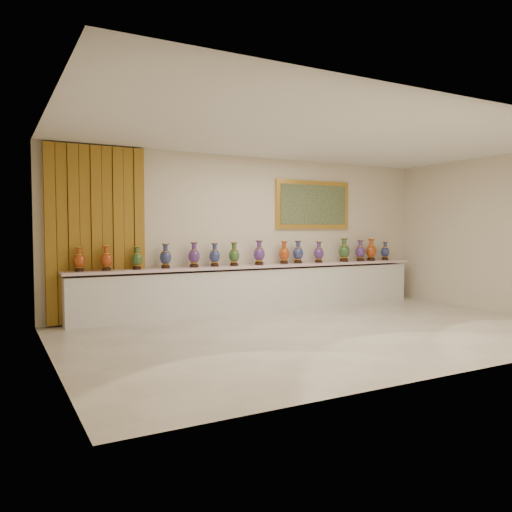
# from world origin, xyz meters

# --- Properties ---
(ground) EXTENTS (8.00, 8.00, 0.00)m
(ground) POSITION_xyz_m (0.00, 0.00, 0.00)
(ground) COLOR beige
(ground) RESTS_ON ground
(room) EXTENTS (8.00, 8.00, 8.00)m
(room) POSITION_xyz_m (-2.32, 2.44, 1.60)
(room) COLOR beige
(room) RESTS_ON ground
(counter) EXTENTS (7.28, 0.48, 0.90)m
(counter) POSITION_xyz_m (0.00, 2.27, 0.44)
(counter) COLOR white
(counter) RESTS_ON ground
(vase_0) EXTENTS (0.22, 0.22, 0.40)m
(vase_0) POSITION_xyz_m (-3.34, 2.27, 1.08)
(vase_0) COLOR black
(vase_0) RESTS_ON counter
(vase_1) EXTENTS (0.24, 0.24, 0.42)m
(vase_1) POSITION_xyz_m (-2.91, 2.23, 1.09)
(vase_1) COLOR black
(vase_1) RESTS_ON counter
(vase_2) EXTENTS (0.23, 0.23, 0.40)m
(vase_2) POSITION_xyz_m (-2.40, 2.26, 1.08)
(vase_2) COLOR black
(vase_2) RESTS_ON counter
(vase_3) EXTENTS (0.20, 0.20, 0.44)m
(vase_3) POSITION_xyz_m (-1.88, 2.28, 1.10)
(vase_3) COLOR black
(vase_3) RESTS_ON counter
(vase_4) EXTENTS (0.26, 0.26, 0.46)m
(vase_4) POSITION_xyz_m (-1.36, 2.26, 1.10)
(vase_4) COLOR black
(vase_4) RESTS_ON counter
(vase_5) EXTENTS (0.26, 0.26, 0.43)m
(vase_5) POSITION_xyz_m (-0.95, 2.27, 1.09)
(vase_5) COLOR black
(vase_5) RESTS_ON counter
(vase_6) EXTENTS (0.27, 0.27, 0.44)m
(vase_6) POSITION_xyz_m (-0.57, 2.23, 1.10)
(vase_6) COLOR black
(vase_6) RESTS_ON counter
(vase_7) EXTENTS (0.26, 0.26, 0.48)m
(vase_7) POSITION_xyz_m (-0.03, 2.23, 1.11)
(vase_7) COLOR black
(vase_7) RESTS_ON counter
(vase_8) EXTENTS (0.26, 0.26, 0.45)m
(vase_8) POSITION_xyz_m (0.57, 2.28, 1.10)
(vase_8) COLOR black
(vase_8) RESTS_ON counter
(vase_9) EXTENTS (0.23, 0.23, 0.46)m
(vase_9) POSITION_xyz_m (0.89, 2.27, 1.11)
(vase_9) COLOR black
(vase_9) RESTS_ON counter
(vase_10) EXTENTS (0.23, 0.23, 0.44)m
(vase_10) POSITION_xyz_m (1.38, 2.24, 1.10)
(vase_10) COLOR black
(vase_10) RESTS_ON counter
(vase_11) EXTENTS (0.30, 0.30, 0.50)m
(vase_11) POSITION_xyz_m (2.03, 2.23, 1.13)
(vase_11) COLOR black
(vase_11) RESTS_ON counter
(vase_12) EXTENTS (0.22, 0.22, 0.46)m
(vase_12) POSITION_xyz_m (2.47, 2.22, 1.11)
(vase_12) COLOR black
(vase_12) RESTS_ON counter
(vase_13) EXTENTS (0.24, 0.24, 0.49)m
(vase_13) POSITION_xyz_m (2.77, 2.22, 1.12)
(vase_13) COLOR black
(vase_13) RESTS_ON counter
(vase_14) EXTENTS (0.24, 0.24, 0.41)m
(vase_14) POSITION_xyz_m (3.22, 2.27, 1.09)
(vase_14) COLOR black
(vase_14) RESTS_ON counter
(label_card) EXTENTS (0.10, 0.06, 0.00)m
(label_card) POSITION_xyz_m (-2.58, 2.13, 0.90)
(label_card) COLOR white
(label_card) RESTS_ON counter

